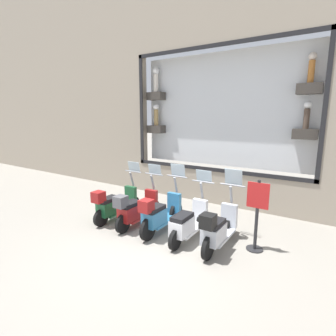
# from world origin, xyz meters

# --- Properties ---
(ground_plane) EXTENTS (120.00, 120.00, 0.00)m
(ground_plane) POSITION_xyz_m (0.00, 0.00, 0.00)
(ground_plane) COLOR gray
(building_facade) EXTENTS (1.22, 36.00, 9.83)m
(building_facade) POSITION_xyz_m (3.60, -0.00, 5.02)
(building_facade) COLOR gray
(building_facade) RESTS_ON ground_plane
(scooter_silver_0) EXTENTS (1.80, 0.60, 1.64)m
(scooter_silver_0) POSITION_xyz_m (0.61, -1.29, 0.47)
(scooter_silver_0) COLOR black
(scooter_silver_0) RESTS_ON ground_plane
(scooter_white_1) EXTENTS (1.79, 0.60, 1.53)m
(scooter_white_1) POSITION_xyz_m (0.67, -0.53, 0.41)
(scooter_white_1) COLOR black
(scooter_white_1) RESTS_ON ground_plane
(scooter_teal_2) EXTENTS (1.81, 0.60, 1.61)m
(scooter_teal_2) POSITION_xyz_m (0.62, 0.23, 0.49)
(scooter_teal_2) COLOR black
(scooter_teal_2) RESTS_ON ground_plane
(scooter_red_3) EXTENTS (1.80, 0.60, 1.53)m
(scooter_red_3) POSITION_xyz_m (0.61, 0.99, 0.46)
(scooter_red_3) COLOR black
(scooter_red_3) RESTS_ON ground_plane
(scooter_green_4) EXTENTS (1.79, 0.60, 1.53)m
(scooter_green_4) POSITION_xyz_m (0.61, 1.76, 0.46)
(scooter_green_4) COLOR black
(scooter_green_4) RESTS_ON ground_plane
(shop_sign_post) EXTENTS (0.36, 0.45, 1.56)m
(shop_sign_post) POSITION_xyz_m (1.03, -1.99, 0.83)
(shop_sign_post) COLOR #232326
(shop_sign_post) RESTS_ON ground_plane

